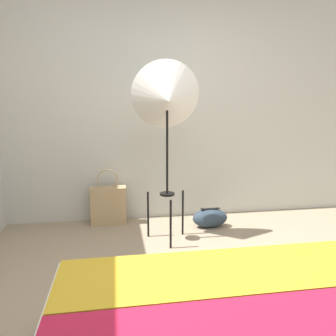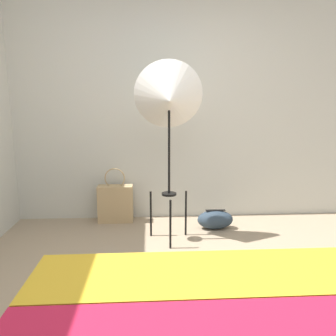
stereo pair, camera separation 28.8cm
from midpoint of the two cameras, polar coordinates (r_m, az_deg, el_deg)
name	(u,v)px [view 1 (the left image)]	position (r m, az deg, el deg)	size (l,w,h in m)	color
ground_plane	(208,334)	(2.11, 2.73, -26.99)	(14.00, 14.00, 0.00)	gray
wall_back	(159,104)	(3.70, -3.80, 11.02)	(8.00, 0.05, 2.60)	beige
photo_umbrella	(167,99)	(3.01, -2.96, 11.88)	(0.64, 0.41, 1.70)	black
tote_bag	(109,205)	(3.70, -12.53, -6.31)	(0.39, 0.15, 0.61)	tan
duffel_bag	(210,218)	(3.56, 5.00, -8.70)	(0.38, 0.20, 0.21)	#2D3D4C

